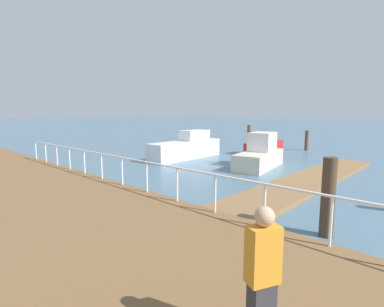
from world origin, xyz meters
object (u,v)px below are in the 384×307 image
moored_boat_1 (264,146)px  moored_boat_2 (260,155)px  moored_boat_0 (187,148)px  pedestrian_0 (262,277)px

moored_boat_1 → moored_boat_2: moored_boat_2 is taller
moored_boat_1 → moored_boat_2: bearing=-153.1°
moored_boat_1 → moored_boat_2: (-5.10, -2.58, 0.09)m
moored_boat_0 → moored_boat_1: size_ratio=1.41×
moored_boat_0 → pedestrian_0: (-11.51, -12.31, 0.55)m
moored_boat_0 → moored_boat_2: (0.34, -5.48, -0.01)m
moored_boat_0 → moored_boat_2: bearing=-86.4°
moored_boat_0 → moored_boat_1: bearing=-28.1°
pedestrian_0 → moored_boat_2: bearing=29.9°
moored_boat_2 → pedestrian_0: (-11.85, -6.82, 0.56)m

